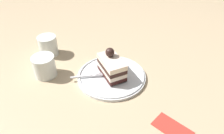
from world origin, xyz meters
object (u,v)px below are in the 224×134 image
object	(u,v)px
dessert_plate	(112,75)
folded_napkin	(172,128)
cake_slice	(112,65)
drink_glass_near	(45,67)
drink_glass_far	(48,47)
fork	(88,76)
whipped_cream_dollop	(103,57)

from	to	relation	value
dessert_plate	folded_napkin	xyz separation A→B (m)	(-0.14, -0.25, -0.01)
cake_slice	folded_napkin	distance (m)	0.29
drink_glass_near	folded_napkin	world-z (taller)	drink_glass_near
cake_slice	folded_napkin	xyz separation A→B (m)	(-0.14, -0.25, -0.05)
drink_glass_near	dessert_plate	bearing A→B (deg)	-69.60
cake_slice	drink_glass_far	size ratio (longest dim) A/B	1.59
dessert_plate	fork	bearing A→B (deg)	124.17
cake_slice	drink_glass_near	size ratio (longest dim) A/B	1.61
folded_napkin	whipped_cream_dollop	bearing A→B (deg)	56.93
drink_glass_far	whipped_cream_dollop	bearing A→B (deg)	-82.99
fork	drink_glass_far	bearing A→B (deg)	70.22
fork	cake_slice	bearing A→B (deg)	-55.25
whipped_cream_dollop	folded_napkin	bearing A→B (deg)	-123.07
dessert_plate	fork	distance (m)	0.09
cake_slice	drink_glass_far	xyz separation A→B (m)	(0.03, 0.30, -0.02)
folded_napkin	drink_glass_far	bearing A→B (deg)	72.33
whipped_cream_dollop	folded_napkin	xyz separation A→B (m)	(-0.20, -0.31, -0.03)
whipped_cream_dollop	drink_glass_far	distance (m)	0.24
whipped_cream_dollop	drink_glass_far	world-z (taller)	drink_glass_far
drink_glass_near	drink_glass_far	distance (m)	0.14
whipped_cream_dollop	drink_glass_near	size ratio (longest dim) A/B	0.41
drink_glass_near	fork	bearing A→B (deg)	-77.02
drink_glass_far	folded_napkin	bearing A→B (deg)	-107.67
dessert_plate	drink_glass_far	bearing A→B (deg)	83.62
fork	whipped_cream_dollop	bearing A→B (deg)	-2.55
drink_glass_far	fork	bearing A→B (deg)	-109.78
cake_slice	whipped_cream_dollop	bearing A→B (deg)	47.10
dessert_plate	fork	xyz separation A→B (m)	(-0.05, 0.07, 0.01)
fork	drink_glass_far	distance (m)	0.25
fork	drink_glass_near	xyz separation A→B (m)	(-0.04, 0.16, 0.02)
dessert_plate	whipped_cream_dollop	bearing A→B (deg)	46.98
dessert_plate	whipped_cream_dollop	world-z (taller)	whipped_cream_dollop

